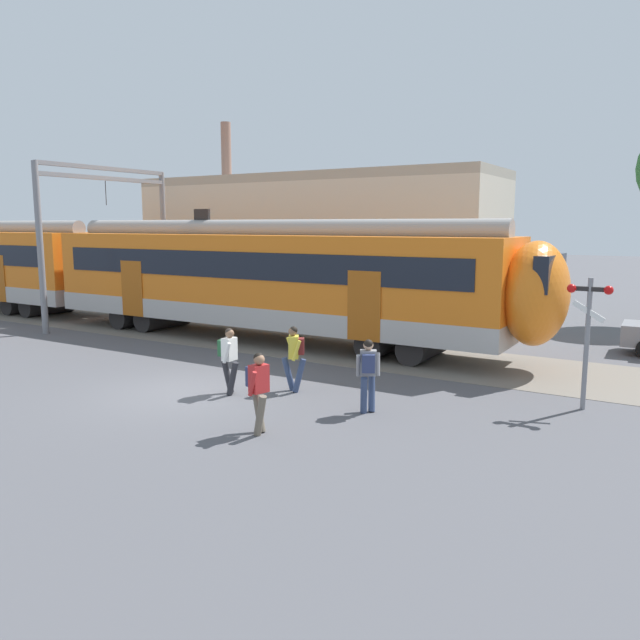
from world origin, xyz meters
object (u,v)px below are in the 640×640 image
at_px(pedestrian_white, 229,355).
at_px(pedestrian_grey, 368,370).
at_px(pedestrian_red, 258,386).
at_px(crossing_signal, 588,322).
at_px(pedestrian_yellow, 295,353).

distance_m(pedestrian_white, pedestrian_grey, 3.65).
xyz_separation_m(pedestrian_red, pedestrian_grey, (1.23, 2.38, 0.00)).
xyz_separation_m(pedestrian_white, crossing_signal, (7.69, 3.17, 1.02)).
relative_size(pedestrian_white, crossing_signal, 0.56).
bearing_deg(crossing_signal, pedestrian_white, -157.61).
distance_m(pedestrian_grey, crossing_signal, 5.02).
distance_m(pedestrian_yellow, pedestrian_grey, 2.48).
xyz_separation_m(pedestrian_yellow, pedestrian_grey, (2.39, -0.66, 0.00)).
relative_size(pedestrian_white, pedestrian_yellow, 1.00).
bearing_deg(pedestrian_grey, pedestrian_yellow, 164.60).
bearing_deg(pedestrian_yellow, crossing_signal, 18.15).
relative_size(pedestrian_white, pedestrian_red, 1.00).
bearing_deg(pedestrian_red, pedestrian_grey, 62.65).
height_order(pedestrian_red, crossing_signal, crossing_signal).
distance_m(pedestrian_red, pedestrian_grey, 2.68).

